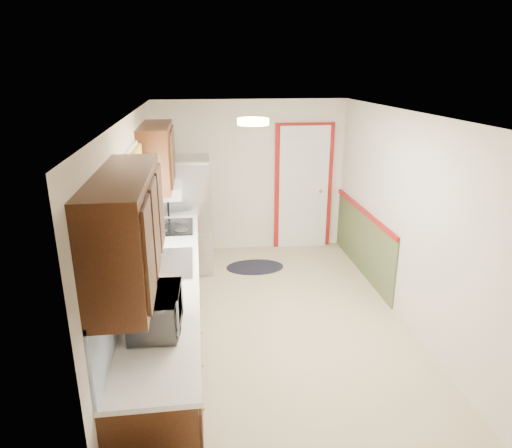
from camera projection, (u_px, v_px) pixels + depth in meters
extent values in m
cube|color=#C0B187|center=(277.00, 326.00, 5.30)|extent=(3.20, 5.20, 0.12)
cube|color=white|center=(281.00, 115.00, 4.52)|extent=(3.20, 5.20, 0.12)
cube|color=silver|center=(251.00, 177.00, 7.25)|extent=(3.20, 0.10, 2.40)
cube|color=silver|center=(357.00, 375.00, 2.56)|extent=(3.20, 0.10, 2.40)
cube|color=silver|center=(136.00, 235.00, 4.72)|extent=(0.10, 5.20, 2.40)
cube|color=silver|center=(411.00, 223.00, 5.09)|extent=(0.10, 5.20, 2.40)
cube|color=#34190B|center=(169.00, 311.00, 4.72)|extent=(0.60, 4.00, 0.90)
cube|color=white|center=(167.00, 270.00, 4.57)|extent=(0.63, 4.00, 0.04)
cube|color=#598CDA|center=(134.00, 244.00, 4.44)|extent=(0.02, 4.00, 0.55)
cube|color=#34190B|center=(127.00, 228.00, 3.04)|extent=(0.35, 1.40, 0.75)
cube|color=#34190B|center=(157.00, 156.00, 5.57)|extent=(0.35, 1.20, 0.75)
cube|color=white|center=(132.00, 201.00, 4.40)|extent=(0.02, 1.00, 0.90)
cube|color=orange|center=(133.00, 165.00, 4.29)|extent=(0.05, 1.12, 0.24)
cube|color=#B7B7BC|center=(167.00, 264.00, 4.66)|extent=(0.52, 0.82, 0.02)
cube|color=white|center=(164.00, 190.00, 5.77)|extent=(0.45, 0.60, 0.15)
cube|color=maroon|center=(303.00, 188.00, 7.39)|extent=(0.94, 0.05, 2.08)
cube|color=white|center=(304.00, 188.00, 7.37)|extent=(0.80, 0.04, 2.00)
cube|color=#48552F|center=(363.00, 242.00, 6.60)|extent=(0.02, 2.30, 0.90)
cube|color=maroon|center=(364.00, 211.00, 6.45)|extent=(0.04, 2.30, 0.06)
cylinder|color=#FFD88C|center=(253.00, 122.00, 4.31)|extent=(0.30, 0.30, 0.06)
imported|color=white|center=(156.00, 307.00, 3.45)|extent=(0.32, 0.56, 0.37)
cube|color=#B7B7BC|center=(187.00, 215.00, 6.57)|extent=(0.70, 0.65, 1.67)
cylinder|color=black|center=(170.00, 230.00, 6.23)|extent=(0.02, 0.02, 1.17)
ellipsoid|color=black|center=(255.00, 267.00, 6.86)|extent=(0.87, 0.57, 0.01)
cube|color=black|center=(172.00, 227.00, 5.72)|extent=(0.52, 0.63, 0.02)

